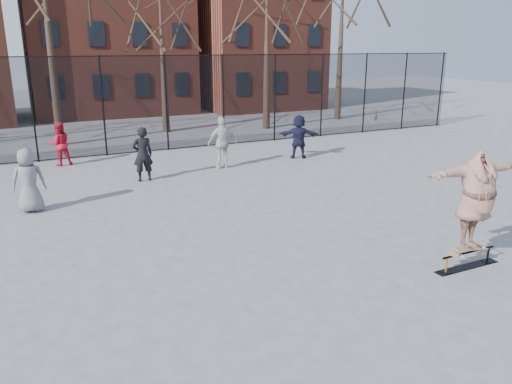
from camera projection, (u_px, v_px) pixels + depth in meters
name	position (u px, v px, depth m)	size (l,w,h in m)	color
ground	(298.00, 274.00, 9.89)	(100.00, 100.00, 0.00)	slate
skate_rail	(468.00, 261.00, 10.15)	(1.58, 0.24, 0.35)	black
skateboard	(470.00, 249.00, 10.09)	(0.91, 0.22, 0.11)	olive
skater	(476.00, 200.00, 9.80)	(2.41, 0.66, 1.96)	#573C97
bystander_grey	(28.00, 180.00, 13.36)	(0.86, 0.56, 1.76)	slate
bystander_black	(143.00, 154.00, 16.45)	(0.66, 0.43, 1.81)	black
bystander_red	(60.00, 144.00, 18.64)	(0.79, 0.62, 1.63)	red
bystander_white	(222.00, 143.00, 18.18)	(1.11, 0.46, 1.89)	#B8B4AB
bystander_navy	(299.00, 137.00, 19.85)	(1.62, 0.51, 1.74)	black
fence	(137.00, 104.00, 20.51)	(34.03, 0.07, 4.00)	black
rowhouses	(96.00, 17.00, 30.90)	(29.00, 7.00, 13.00)	brown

